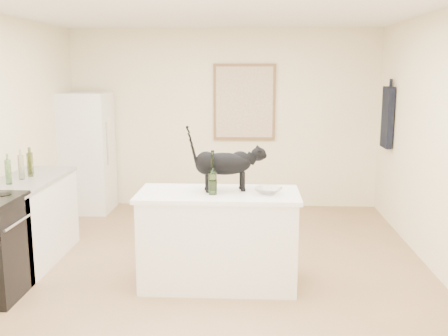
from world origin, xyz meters
TOP-DOWN VIEW (x-y plane):
  - floor at (0.00, 0.00)m, footprint 5.50×5.50m
  - ceiling at (0.00, 0.00)m, footprint 5.50×5.50m
  - wall_back at (0.00, 2.75)m, footprint 4.50×0.00m
  - wall_front at (0.00, -2.75)m, footprint 4.50×0.00m
  - island_base at (0.10, -0.20)m, footprint 1.44×0.67m
  - island_top at (0.10, -0.20)m, footprint 1.50×0.70m
  - left_cabinets at (-1.95, 0.30)m, footprint 0.60×1.40m
  - left_countertop at (-1.95, 0.30)m, footprint 0.62×1.44m
  - fridge at (-1.95, 2.35)m, footprint 0.68×0.68m
  - artwork_frame at (0.30, 2.72)m, footprint 0.90×0.03m
  - artwork_canvas at (0.30, 2.70)m, footprint 0.82×0.00m
  - hanging_garment at (2.19, 2.05)m, footprint 0.08×0.34m
  - black_cat at (0.15, -0.14)m, footprint 0.68×0.33m
  - wine_bottle at (0.05, -0.29)m, footprint 0.09×0.09m
  - glass_bowl at (0.56, -0.25)m, footprint 0.31×0.31m
  - fridge_paper at (-1.60, 2.33)m, footprint 0.03×0.12m
  - counter_bottle_cluster at (-1.97, 0.31)m, footprint 0.12×0.55m

SIDE VIEW (x-z plane):
  - floor at x=0.00m, z-range 0.00..0.00m
  - island_base at x=0.10m, z-range 0.00..0.86m
  - left_cabinets at x=-1.95m, z-range 0.00..0.86m
  - fridge at x=-1.95m, z-range 0.00..1.70m
  - island_top at x=0.10m, z-range 0.86..0.90m
  - left_countertop at x=-1.95m, z-range 0.86..0.90m
  - glass_bowl at x=0.56m, z-range 0.90..0.96m
  - counter_bottle_cluster at x=-1.97m, z-range 0.90..1.15m
  - wine_bottle at x=0.05m, z-range 0.90..1.26m
  - black_cat at x=0.15m, z-range 0.90..1.36m
  - fridge_paper at x=-1.60m, z-range 1.19..1.35m
  - wall_back at x=0.00m, z-range -0.95..3.55m
  - wall_front at x=0.00m, z-range -0.95..3.55m
  - hanging_garment at x=2.19m, z-range 1.00..1.80m
  - artwork_frame at x=0.30m, z-range 1.00..2.10m
  - artwork_canvas at x=0.30m, z-range 1.04..2.06m
  - ceiling at x=0.00m, z-range 2.60..2.60m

